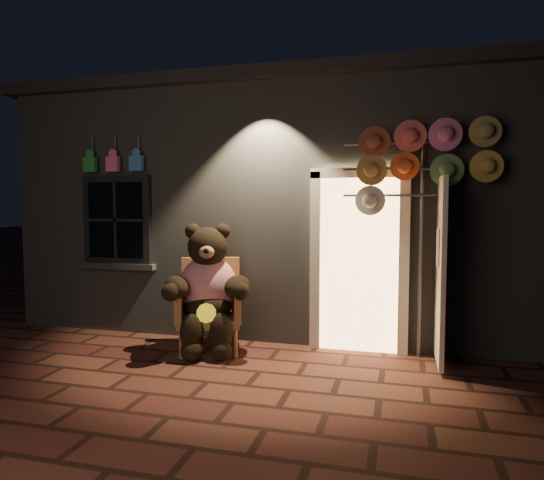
% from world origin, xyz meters
% --- Properties ---
extents(ground, '(60.00, 60.00, 0.00)m').
position_xyz_m(ground, '(0.00, 0.00, 0.00)').
color(ground, '#593022').
rests_on(ground, ground).
extents(shop_building, '(7.30, 5.95, 3.51)m').
position_xyz_m(shop_building, '(0.00, 3.99, 1.74)').
color(shop_building, slate).
rests_on(shop_building, ground).
extents(wicker_armchair, '(0.92, 0.88, 1.10)m').
position_xyz_m(wicker_armchair, '(-0.40, 1.06, 0.55)').
color(wicker_armchair, '#A67B40').
rests_on(wicker_armchair, ground).
extents(teddy_bear, '(1.06, 0.99, 1.54)m').
position_xyz_m(teddy_bear, '(-0.37, 0.93, 0.76)').
color(teddy_bear, red).
rests_on(teddy_bear, ground).
extents(hat_rack, '(1.68, 0.22, 2.67)m').
position_xyz_m(hat_rack, '(2.02, 1.28, 2.23)').
color(hat_rack, '#59595E').
rests_on(hat_rack, ground).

